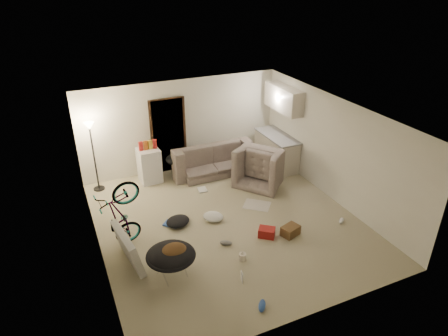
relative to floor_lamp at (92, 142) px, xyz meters
name	(u,v)px	position (x,y,z in m)	size (l,w,h in m)	color
floor	(227,221)	(2.40, -2.65, -1.32)	(5.50, 6.00, 0.02)	#B3AA89
ceiling	(228,115)	(2.40, -2.65, 1.20)	(5.50, 6.00, 0.02)	white
wall_back	(181,125)	(2.40, 0.36, -0.06)	(5.50, 0.02, 2.50)	white
wall_front	(312,257)	(2.40, -5.66, -0.06)	(5.50, 0.02, 2.50)	white
wall_left	(92,200)	(-0.36, -2.65, -0.06)	(0.02, 6.00, 2.50)	white
wall_right	(334,150)	(5.16, -2.65, -0.06)	(0.02, 6.00, 2.50)	white
doorway	(168,136)	(2.00, 0.32, -0.29)	(0.85, 0.10, 2.04)	black
door_trim	(169,136)	(2.00, 0.29, -0.29)	(0.97, 0.04, 2.10)	#352112
floor_lamp	(92,142)	(0.00, 0.00, 0.00)	(0.28, 0.28, 1.81)	black
kitchen_counter	(276,151)	(4.83, -0.65, -0.87)	(0.60, 1.50, 0.88)	beige
counter_top	(277,136)	(4.83, -0.65, -0.41)	(0.64, 1.54, 0.04)	gray
kitchen_uppers	(284,99)	(4.96, -0.65, 0.64)	(0.38, 1.40, 0.65)	beige
sofa	(210,160)	(2.98, -0.20, -0.98)	(2.21, 0.86, 0.65)	#343B34
armchair	(264,168)	(4.06, -1.33, -0.93)	(1.17, 1.03, 0.76)	#343B34
bicycle	(122,230)	(0.10, -2.62, -0.90)	(0.54, 1.56, 0.82)	black
book_asset	(243,284)	(1.82, -4.57, -1.30)	(0.15, 0.21, 0.02)	#A41C18
mini_fridge	(149,165)	(1.32, -0.10, -0.85)	(0.54, 0.54, 0.91)	white
snack_box_0	(141,147)	(1.15, -0.10, -0.31)	(0.10, 0.07, 0.30)	#A41C18
snack_box_1	(146,147)	(1.27, -0.10, -0.31)	(0.10, 0.07, 0.30)	#C95A19
snack_box_2	(150,146)	(1.39, -0.10, -0.31)	(0.10, 0.07, 0.30)	gold
snack_box_3	(155,145)	(1.51, -0.10, -0.31)	(0.10, 0.07, 0.30)	#A41C18
saucer_chair	(171,259)	(0.74, -3.83, -0.93)	(0.90, 0.90, 0.64)	silver
hoodie	(174,251)	(0.79, -3.86, -0.73)	(0.48, 0.40, 0.22)	brown
sofa_drape	(176,159)	(2.03, -0.20, -0.77)	(0.56, 0.46, 0.28)	black
tv_box	(128,248)	(0.10, -3.16, -0.95)	(0.13, 1.10, 0.72)	silver
drink_case_a	(290,231)	(3.41, -3.66, -1.20)	(0.37, 0.27, 0.21)	brown
drink_case_b	(267,232)	(2.92, -3.50, -1.21)	(0.34, 0.25, 0.19)	#A41C18
juicer	(243,256)	(2.12, -3.97, -1.22)	(0.14, 0.14, 0.21)	beige
newspaper	(257,205)	(3.32, -2.33, -1.30)	(0.47, 0.61, 0.01)	beige
book_blue	(172,224)	(1.22, -2.26, -1.29)	(0.25, 0.34, 0.03)	#325AB6
book_white	(202,190)	(2.39, -1.13, -1.29)	(0.21, 0.28, 0.03)	silver
shoe_1	(196,181)	(2.38, -0.71, -1.25)	(0.29, 0.12, 0.11)	slate
shoe_2	(262,306)	(1.87, -5.20, -1.25)	(0.28, 0.12, 0.10)	#325AB6
shoe_3	(226,243)	(2.02, -3.41, -1.26)	(0.26, 0.11, 0.10)	slate
shoe_4	(341,221)	(4.70, -3.73, -1.26)	(0.24, 0.10, 0.09)	white
clothes_lump_a	(178,221)	(1.35, -2.32, -1.22)	(0.53, 0.46, 0.17)	black
clothes_lump_b	(226,164)	(3.50, -0.11, -1.24)	(0.43, 0.37, 0.13)	black
clothes_lump_c	(213,217)	(2.14, -2.46, -1.23)	(0.47, 0.40, 0.14)	silver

